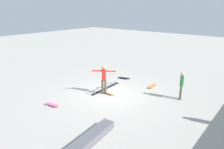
# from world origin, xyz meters

# --- Properties ---
(ground_plane) EXTENTS (60.00, 60.00, 0.00)m
(ground_plane) POSITION_xyz_m (0.00, 0.00, 0.00)
(ground_plane) COLOR #ADA89E
(grind_rail) EXTENTS (2.60, 0.38, 0.32)m
(grind_rail) POSITION_xyz_m (-0.57, -0.76, 0.14)
(grind_rail) COLOR black
(grind_rail) RESTS_ON ground_plane
(skate_ledge) EXTENTS (2.61, 0.81, 0.30)m
(skate_ledge) POSITION_xyz_m (3.85, 2.32, 0.15)
(skate_ledge) COLOR #595960
(skate_ledge) RESTS_ON ground_plane
(skater_main) EXTENTS (0.81, 1.15, 1.66)m
(skater_main) POSITION_xyz_m (0.09, -0.30, 0.97)
(skater_main) COLOR brown
(skater_main) RESTS_ON ground_plane
(skateboard_main) EXTENTS (0.28, 0.81, 0.09)m
(skateboard_main) POSITION_xyz_m (-0.03, -0.05, 0.07)
(skateboard_main) COLOR tan
(skateboard_main) RESTS_ON ground_plane
(bystander_green_shirt) EXTENTS (0.35, 0.23, 1.52)m
(bystander_green_shirt) POSITION_xyz_m (-1.93, 3.36, 0.86)
(bystander_green_shirt) COLOR brown
(bystander_green_shirt) RESTS_ON ground_plane
(loose_skateboard_orange) EXTENTS (0.81, 0.29, 0.09)m
(loose_skateboard_orange) POSITION_xyz_m (-2.58, 1.32, 0.07)
(loose_skateboard_orange) COLOR orange
(loose_skateboard_orange) RESTS_ON ground_plane
(loose_skateboard_black) EXTENTS (0.44, 0.82, 0.09)m
(loose_skateboard_black) POSITION_xyz_m (-2.75, -0.96, 0.07)
(loose_skateboard_black) COLOR black
(loose_skateboard_black) RESTS_ON ground_plane
(loose_skateboard_pink) EXTENTS (0.36, 0.82, 0.09)m
(loose_skateboard_pink) POSITION_xyz_m (2.92, -1.27, 0.07)
(loose_skateboard_pink) COLOR #E05993
(loose_skateboard_pink) RESTS_ON ground_plane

